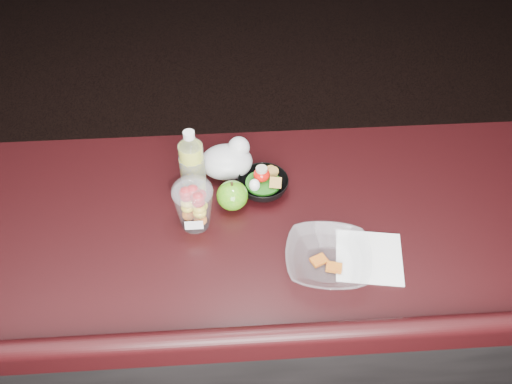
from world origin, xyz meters
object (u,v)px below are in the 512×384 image
(takeout_bowl, at_px, (328,259))
(fruit_cup, at_px, (194,204))
(snack_bowl, at_px, (263,184))
(green_apple, at_px, (232,196))
(lemonade_bottle, at_px, (192,167))

(takeout_bowl, bearing_deg, fruit_cup, 153.69)
(fruit_cup, height_order, snack_bowl, fruit_cup)
(fruit_cup, bearing_deg, takeout_bowl, -26.31)
(green_apple, height_order, takeout_bowl, green_apple)
(lemonade_bottle, height_order, fruit_cup, lemonade_bottle)
(lemonade_bottle, bearing_deg, takeout_bowl, -41.29)
(fruit_cup, xyz_separation_m, snack_bowl, (0.18, 0.11, -0.05))
(fruit_cup, distance_m, takeout_bowl, 0.36)
(lemonade_bottle, distance_m, snack_bowl, 0.20)
(green_apple, height_order, snack_bowl, green_apple)
(green_apple, distance_m, takeout_bowl, 0.31)
(lemonade_bottle, xyz_separation_m, green_apple, (0.10, -0.07, -0.05))
(snack_bowl, height_order, takeout_bowl, snack_bowl)
(snack_bowl, bearing_deg, fruit_cup, -149.28)
(lemonade_bottle, xyz_separation_m, snack_bowl, (0.19, -0.02, -0.06))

